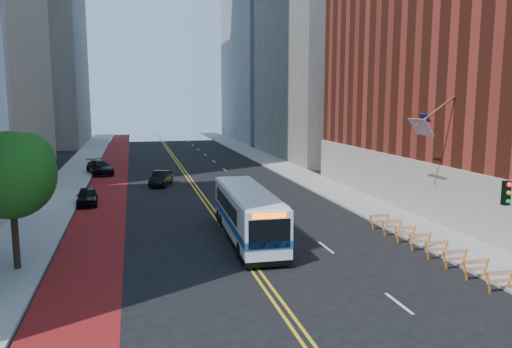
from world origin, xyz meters
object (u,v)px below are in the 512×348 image
Objects in this scene: car_a at (87,196)px; car_b at (161,178)px; street_tree at (12,172)px; car_c at (100,167)px; transit_bus at (247,213)px.

car_b is at bearing 47.55° from car_a.
street_tree is 1.27× the size of car_c.
car_c is at bearing 111.11° from transit_bus.
car_a is (-10.16, 12.63, -0.92)m from transit_bus.
car_a is 0.92× the size of car_b.
car_b is (-3.94, 20.08, -0.88)m from transit_bus.
transit_bus is at bearing -53.81° from car_a.
car_b is at bearing -71.57° from car_c.
car_a is 0.74× the size of car_c.
street_tree is 12.83m from transit_bus.
car_a is 9.71m from car_b.
car_c is (-6.22, 8.95, 0.06)m from car_b.
street_tree is 0.60× the size of transit_bus.
car_b is (6.22, 7.46, 0.04)m from car_a.
car_a is at bearing 130.64° from transit_bus.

